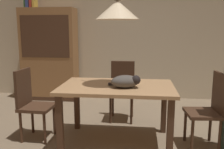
{
  "coord_description": "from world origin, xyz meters",
  "views": [
    {
      "loc": [
        0.43,
        -2.6,
        1.44
      ],
      "look_at": [
        0.06,
        0.6,
        0.85
      ],
      "focal_mm": 40.0,
      "sensor_mm": 36.0,
      "label": 1
    }
  ],
  "objects_px": {
    "chair_right_side": "(210,107)",
    "book_yellow_short": "(35,3)",
    "book_blue_wide": "(29,2)",
    "dining_table": "(117,93)",
    "book_green_slim": "(26,1)",
    "hutch_bookcase": "(50,56)",
    "cat_sleeping": "(126,81)",
    "book_red_tall": "(32,1)",
    "chair_left_side": "(31,101)",
    "chair_far_back": "(122,88)",
    "pendant_lamp": "(117,10)"
  },
  "relations": [
    {
      "from": "hutch_bookcase",
      "to": "book_green_slim",
      "type": "relative_size",
      "value": 7.12
    },
    {
      "from": "chair_far_back",
      "to": "book_yellow_short",
      "type": "bearing_deg",
      "value": 150.37
    },
    {
      "from": "chair_right_side",
      "to": "hutch_bookcase",
      "type": "relative_size",
      "value": 0.5
    },
    {
      "from": "chair_far_back",
      "to": "book_blue_wide",
      "type": "relative_size",
      "value": 3.88
    },
    {
      "from": "hutch_bookcase",
      "to": "book_yellow_short",
      "type": "relative_size",
      "value": 9.25
    },
    {
      "from": "hutch_bookcase",
      "to": "book_green_slim",
      "type": "xyz_separation_m",
      "value": [
        -0.44,
        0.0,
        1.09
      ]
    },
    {
      "from": "cat_sleeping",
      "to": "book_green_slim",
      "type": "height_order",
      "value": "book_green_slim"
    },
    {
      "from": "chair_far_back",
      "to": "chair_left_side",
      "type": "height_order",
      "value": "same"
    },
    {
      "from": "dining_table",
      "to": "chair_left_side",
      "type": "relative_size",
      "value": 1.51
    },
    {
      "from": "chair_right_side",
      "to": "cat_sleeping",
      "type": "height_order",
      "value": "chair_right_side"
    },
    {
      "from": "book_green_slim",
      "to": "book_yellow_short",
      "type": "height_order",
      "value": "book_green_slim"
    },
    {
      "from": "pendant_lamp",
      "to": "cat_sleeping",
      "type": "bearing_deg",
      "value": -41.15
    },
    {
      "from": "cat_sleeping",
      "to": "book_red_tall",
      "type": "xyz_separation_m",
      "value": [
        -2.01,
        2.02,
        1.16
      ]
    },
    {
      "from": "book_blue_wide",
      "to": "book_green_slim",
      "type": "bearing_deg",
      "value": 180.0
    },
    {
      "from": "pendant_lamp",
      "to": "hutch_bookcase",
      "type": "relative_size",
      "value": 0.7
    },
    {
      "from": "cat_sleeping",
      "to": "book_green_slim",
      "type": "bearing_deg",
      "value": 136.43
    },
    {
      "from": "book_green_slim",
      "to": "book_red_tall",
      "type": "bearing_deg",
      "value": 0.0
    },
    {
      "from": "book_yellow_short",
      "to": "chair_left_side",
      "type": "bearing_deg",
      "value": -69.83
    },
    {
      "from": "cat_sleeping",
      "to": "book_yellow_short",
      "type": "height_order",
      "value": "book_yellow_short"
    },
    {
      "from": "chair_right_side",
      "to": "cat_sleeping",
      "type": "distance_m",
      "value": 1.06
    },
    {
      "from": "hutch_bookcase",
      "to": "book_blue_wide",
      "type": "relative_size",
      "value": 7.71
    },
    {
      "from": "dining_table",
      "to": "book_yellow_short",
      "type": "bearing_deg",
      "value": 133.66
    },
    {
      "from": "chair_left_side",
      "to": "book_blue_wide",
      "type": "height_order",
      "value": "book_blue_wide"
    },
    {
      "from": "chair_right_side",
      "to": "book_red_tall",
      "type": "bearing_deg",
      "value": 147.61
    },
    {
      "from": "cat_sleeping",
      "to": "book_blue_wide",
      "type": "height_order",
      "value": "book_blue_wide"
    },
    {
      "from": "chair_far_back",
      "to": "hutch_bookcase",
      "type": "xyz_separation_m",
      "value": [
        -1.57,
        1.04,
        0.38
      ]
    },
    {
      "from": "book_blue_wide",
      "to": "book_yellow_short",
      "type": "xyz_separation_m",
      "value": [
        0.12,
        0.0,
        -0.03
      ]
    },
    {
      "from": "hutch_bookcase",
      "to": "book_yellow_short",
      "type": "height_order",
      "value": "book_yellow_short"
    },
    {
      "from": "chair_left_side",
      "to": "book_blue_wide",
      "type": "bearing_deg",
      "value": 113.27
    },
    {
      "from": "dining_table",
      "to": "cat_sleeping",
      "type": "bearing_deg",
      "value": -41.15
    },
    {
      "from": "chair_right_side",
      "to": "chair_left_side",
      "type": "bearing_deg",
      "value": -179.91
    },
    {
      "from": "book_green_slim",
      "to": "book_red_tall",
      "type": "height_order",
      "value": "book_red_tall"
    },
    {
      "from": "chair_far_back",
      "to": "book_green_slim",
      "type": "height_order",
      "value": "book_green_slim"
    },
    {
      "from": "chair_left_side",
      "to": "pendant_lamp",
      "type": "bearing_deg",
      "value": -0.16
    },
    {
      "from": "dining_table",
      "to": "book_green_slim",
      "type": "xyz_separation_m",
      "value": [
        -2.01,
        1.92,
        1.33
      ]
    },
    {
      "from": "dining_table",
      "to": "hutch_bookcase",
      "type": "relative_size",
      "value": 0.76
    },
    {
      "from": "chair_far_back",
      "to": "book_yellow_short",
      "type": "height_order",
      "value": "book_yellow_short"
    },
    {
      "from": "book_green_slim",
      "to": "chair_right_side",
      "type": "bearing_deg",
      "value": -31.39
    },
    {
      "from": "chair_right_side",
      "to": "hutch_bookcase",
      "type": "bearing_deg",
      "value": 144.7
    },
    {
      "from": "dining_table",
      "to": "chair_right_side",
      "type": "xyz_separation_m",
      "value": [
        1.13,
        0.01,
        -0.14
      ]
    },
    {
      "from": "chair_far_back",
      "to": "book_red_tall",
      "type": "relative_size",
      "value": 3.32
    },
    {
      "from": "book_blue_wide",
      "to": "book_red_tall",
      "type": "height_order",
      "value": "book_red_tall"
    },
    {
      "from": "chair_left_side",
      "to": "pendant_lamp",
      "type": "height_order",
      "value": "pendant_lamp"
    },
    {
      "from": "book_yellow_short",
      "to": "book_blue_wide",
      "type": "bearing_deg",
      "value": 180.0
    },
    {
      "from": "book_red_tall",
      "to": "book_yellow_short",
      "type": "distance_m",
      "value": 0.08
    },
    {
      "from": "chair_far_back",
      "to": "hutch_bookcase",
      "type": "relative_size",
      "value": 0.5
    },
    {
      "from": "chair_right_side",
      "to": "book_yellow_short",
      "type": "distance_m",
      "value": 3.8
    },
    {
      "from": "chair_right_side",
      "to": "book_yellow_short",
      "type": "bearing_deg",
      "value": 147.12
    },
    {
      "from": "book_blue_wide",
      "to": "book_red_tall",
      "type": "distance_m",
      "value": 0.07
    },
    {
      "from": "book_yellow_short",
      "to": "chair_right_side",
      "type": "bearing_deg",
      "value": -32.88
    }
  ]
}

